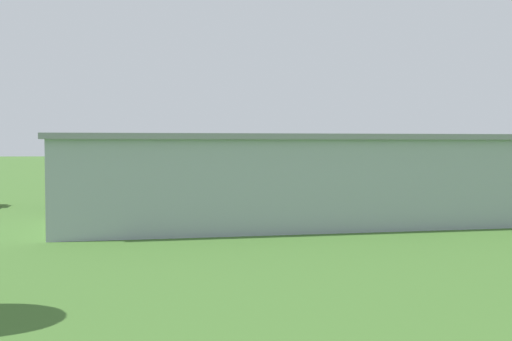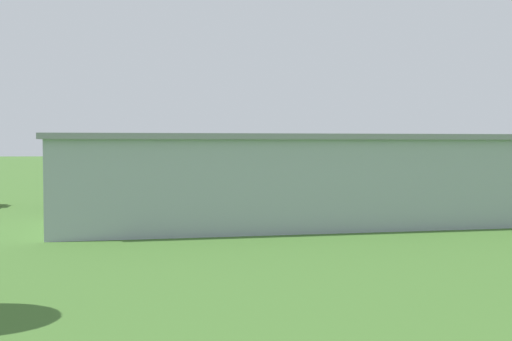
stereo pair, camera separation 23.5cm
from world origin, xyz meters
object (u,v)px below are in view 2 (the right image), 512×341
biplane (228,162)px  person_crossing_taxiway (460,190)px  windsock (239,148)px  car_blue (71,197)px  person_watching_takeoff (394,188)px  hangar (352,178)px  person_walking_on_apron (484,191)px

biplane → person_crossing_taxiway: (-20.99, 17.84, -2.40)m
biplane → windsock: windsock is taller
car_blue → person_watching_takeoff: size_ratio=2.71×
hangar → windsock: hangar is taller
windsock → car_blue: bearing=56.4°
biplane → person_walking_on_apron: (-23.49, 18.02, -2.47)m
car_blue → person_crossing_taxiway: bearing=-176.5°
person_watching_takeoff → windsock: windsock is taller
car_blue → person_watching_takeoff: bearing=-170.7°
hangar → person_crossing_taxiway: bearing=-135.0°
biplane → person_walking_on_apron: 29.71m
person_walking_on_apron → car_blue: bearing=3.0°
person_walking_on_apron → windsock: 33.23m
person_crossing_taxiway → windsock: bearing=-53.1°
hangar → person_crossing_taxiway: 22.80m
person_crossing_taxiway → hangar: bearing=45.0°
biplane → car_blue: (15.90, 20.11, -2.40)m
biplane → person_watching_takeoff: size_ratio=4.03×
hangar → person_walking_on_apron: hangar is taller
person_watching_takeoff → windsock: (13.04, -22.18, 3.91)m
hangar → car_blue: bearing=-33.5°
person_watching_takeoff → person_walking_on_apron: bearing=159.8°
hangar → person_walking_on_apron: bearing=-139.4°
hangar → biplane: size_ratio=5.75×
biplane → car_blue: size_ratio=1.49×
car_blue → windsock: windsock is taller
car_blue → windsock: (-18.12, -27.30, 3.97)m
hangar → person_watching_takeoff: 21.64m
car_blue → person_walking_on_apron: size_ratio=3.15×
car_blue → windsock: bearing=-123.6°
biplane → car_blue: biplane is taller
biplane → person_crossing_taxiway: biplane is taller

